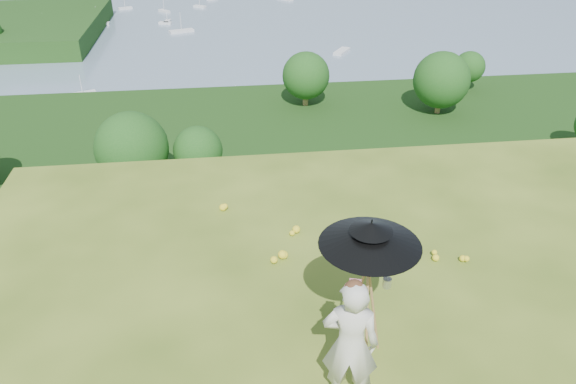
{
  "coord_description": "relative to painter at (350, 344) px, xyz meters",
  "views": [
    {
      "loc": [
        -2.82,
        -3.39,
        5.11
      ],
      "look_at": [
        -1.95,
        3.76,
        0.95
      ],
      "focal_mm": 35.0,
      "sensor_mm": 36.0,
      "label": 1
    }
  ],
  "objects": [
    {
      "name": "shoreline_tier",
      "position": [
        1.66,
        74.24,
        -36.82
      ],
      "size": [
        170.0,
        28.0,
        8.0
      ],
      "primitive_type": "cube",
      "color": "slate",
      "rests_on": "bay_water"
    },
    {
      "name": "slope_trees",
      "position": [
        1.66,
        34.24,
        -15.82
      ],
      "size": [
        110.0,
        50.0,
        6.0
      ],
      "primitive_type": null,
      "color": "#164C17",
      "rests_on": "forest_slope"
    },
    {
      "name": "sun_umbrella",
      "position": [
        0.29,
        0.57,
        0.87
      ],
      "size": [
        1.37,
        1.37,
        0.56
      ],
      "primitive_type": null,
      "rotation": [
        0.0,
        0.0,
        -0.29
      ],
      "color": "black",
      "rests_on": "field_easel"
    },
    {
      "name": "painter_cap",
      "position": [
        0.0,
        0.0,
        0.78
      ],
      "size": [
        0.26,
        0.29,
        0.1
      ],
      "primitive_type": null,
      "rotation": [
        0.0,
        0.0,
        -0.3
      ],
      "color": "pink",
      "rests_on": "painter"
    },
    {
      "name": "harbor_town",
      "position": [
        1.66,
        74.24,
        -30.32
      ],
      "size": [
        110.0,
        22.0,
        5.0
      ],
      "primitive_type": null,
      "color": "silver",
      "rests_on": "shoreline_tier"
    },
    {
      "name": "painter",
      "position": [
        0.0,
        0.0,
        0.0
      ],
      "size": [
        0.68,
        0.54,
        1.64
      ],
      "primitive_type": "imported",
      "rotation": [
        0.0,
        0.0,
        2.87
      ],
      "color": "beige",
      "rests_on": "ground"
    },
    {
      "name": "field_easel",
      "position": [
        0.28,
        0.54,
        0.04
      ],
      "size": [
        0.82,
        0.82,
        1.72
      ],
      "primitive_type": null,
      "rotation": [
        0.0,
        0.0,
        -0.31
      ],
      "color": "#A76E46",
      "rests_on": "ground"
    },
    {
      "name": "moored_boats",
      "position": [
        -10.84,
        160.24,
        -34.47
      ],
      "size": [
        140.0,
        140.0,
        0.7
      ],
      "primitive_type": null,
      "color": "silver",
      "rests_on": "bay_water"
    },
    {
      "name": "forest_slope",
      "position": [
        1.66,
        34.24,
        -29.82
      ],
      "size": [
        140.0,
        56.0,
        22.0
      ],
      "primitive_type": "cube",
      "color": "#17340E",
      "rests_on": "bay_water"
    }
  ]
}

